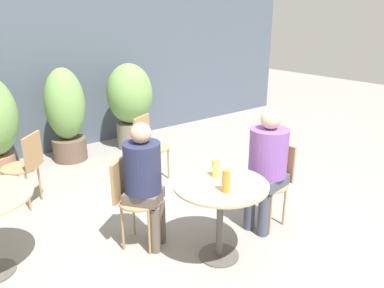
# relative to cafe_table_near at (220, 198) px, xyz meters

# --- Properties ---
(ground_plane) EXTENTS (20.00, 20.00, 0.00)m
(ground_plane) POSITION_rel_cafe_table_near_xyz_m (-0.11, 0.05, -0.59)
(ground_plane) COLOR gray
(storefront_wall) EXTENTS (10.00, 0.06, 3.00)m
(storefront_wall) POSITION_rel_cafe_table_near_xyz_m (-0.11, 3.72, 0.91)
(storefront_wall) COLOR #4C5666
(storefront_wall) RESTS_ON ground_plane
(cafe_table_near) EXTENTS (0.83, 0.83, 0.73)m
(cafe_table_near) POSITION_rel_cafe_table_near_xyz_m (0.00, 0.00, 0.00)
(cafe_table_near) COLOR #514C47
(cafe_table_near) RESTS_ON ground_plane
(bistro_chair_0) EXTENTS (0.42, 0.40, 0.86)m
(bistro_chair_0) POSITION_rel_cafe_table_near_xyz_m (0.83, 0.11, -0.06)
(bistro_chair_0) COLOR #997F56
(bistro_chair_0) RESTS_ON ground_plane
(bistro_chair_1) EXTENTS (0.46, 0.46, 0.86)m
(bistro_chair_1) POSITION_rel_cafe_table_near_xyz_m (-0.51, 0.67, -0.06)
(bistro_chair_1) COLOR #997F56
(bistro_chair_1) RESTS_ON ground_plane
(bistro_chair_2) EXTENTS (0.46, 0.46, 0.86)m
(bistro_chair_2) POSITION_rel_cafe_table_near_xyz_m (-1.05, 2.06, -0.06)
(bistro_chair_2) COLOR #997F56
(bistro_chair_2) RESTS_ON ground_plane
(bistro_chair_3) EXTENTS (0.44, 0.45, 0.86)m
(bistro_chair_3) POSITION_rel_cafe_table_near_xyz_m (0.40, 1.83, -0.06)
(bistro_chair_3) COLOR #997F56
(bistro_chair_3) RESTS_ON ground_plane
(seated_person_0) EXTENTS (0.41, 0.38, 1.26)m
(seated_person_0) POSITION_rel_cafe_table_near_xyz_m (0.69, 0.09, 0.15)
(seated_person_0) COLOR #42475B
(seated_person_0) RESTS_ON ground_plane
(seated_person_1) EXTENTS (0.42, 0.43, 1.22)m
(seated_person_1) POSITION_rel_cafe_table_near_xyz_m (-0.42, 0.56, 0.14)
(seated_person_1) COLOR brown
(seated_person_1) RESTS_ON ground_plane
(beer_glass_0) EXTENTS (0.07, 0.07, 0.16)m
(beer_glass_0) POSITION_rel_cafe_table_near_xyz_m (0.07, 0.14, 0.22)
(beer_glass_0) COLOR #DBC65B
(beer_glass_0) RESTS_ON cafe_table_near
(beer_glass_1) EXTENTS (0.07, 0.07, 0.19)m
(beer_glass_1) POSITION_rel_cafe_table_near_xyz_m (-0.07, -0.14, 0.23)
(beer_glass_1) COLOR #B28433
(beer_glass_1) RESTS_ON cafe_table_near
(potted_plant_1) EXTENTS (0.57, 0.57, 1.39)m
(potted_plant_1) POSITION_rel_cafe_table_near_xyz_m (-0.15, 3.20, 0.14)
(potted_plant_1) COLOR brown
(potted_plant_1) RESTS_ON ground_plane
(potted_plant_2) EXTENTS (0.73, 0.73, 1.37)m
(potted_plant_2) POSITION_rel_cafe_table_near_xyz_m (0.87, 3.12, 0.19)
(potted_plant_2) COLOR slate
(potted_plant_2) RESTS_ON ground_plane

